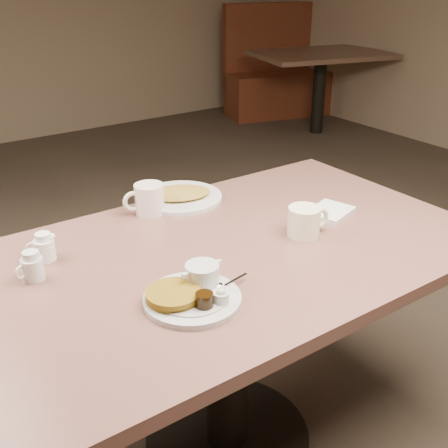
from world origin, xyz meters
TOP-DOWN VIEW (x-y plane):
  - room at (0.00, 0.00)m, footprint 7.04×8.04m
  - diner_table at (0.00, 0.00)m, footprint 1.50×0.90m
  - main_plate at (-0.23, -0.17)m, footprint 0.30×0.25m
  - coffee_mug_near at (0.24, -0.06)m, footprint 0.14×0.11m
  - napkin at (0.41, 0.00)m, footprint 0.17×0.15m
  - coffee_mug_far at (-0.07, 0.35)m, footprint 0.14×0.11m
  - creamer_left at (-0.51, 0.15)m, footprint 0.08×0.06m
  - creamer_right at (-0.45, 0.24)m, footprint 0.08×0.06m
  - hash_plate at (0.07, 0.39)m, footprint 0.37×0.37m
  - booth_back_right at (3.10, 3.32)m, footprint 1.51×1.66m

SIDE VIEW (x-z plane):
  - booth_back_right at x=3.10m, z-range -0.15..0.97m
  - diner_table at x=0.00m, z-range 0.21..0.96m
  - napkin at x=0.41m, z-range 0.75..0.77m
  - hash_plate at x=0.07m, z-range 0.75..0.78m
  - main_plate at x=-0.23m, z-range 0.74..0.81m
  - creamer_right at x=-0.45m, z-range 0.75..0.83m
  - creamer_left at x=-0.51m, z-range 0.75..0.83m
  - coffee_mug_near at x=0.24m, z-range 0.75..0.84m
  - coffee_mug_far at x=-0.07m, z-range 0.75..0.85m
  - room at x=0.00m, z-range -0.02..2.82m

